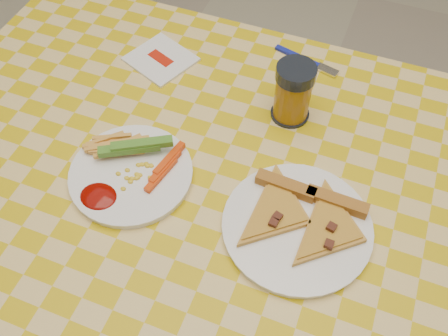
{
  "coord_description": "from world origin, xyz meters",
  "views": [
    {
      "loc": [
        0.14,
        -0.43,
        1.46
      ],
      "look_at": [
        -0.04,
        0.04,
        0.78
      ],
      "focal_mm": 40.0,
      "sensor_mm": 36.0,
      "label": 1
    }
  ],
  "objects_px": {
    "table": "(236,220)",
    "plate_left": "(131,175)",
    "drink_glass": "(293,93)",
    "plate_right": "(297,227)"
  },
  "relations": [
    {
      "from": "table",
      "to": "plate_right",
      "type": "relative_size",
      "value": 5.41
    },
    {
      "from": "table",
      "to": "plate_right",
      "type": "height_order",
      "value": "plate_right"
    },
    {
      "from": "table",
      "to": "plate_left",
      "type": "distance_m",
      "value": 0.2
    },
    {
      "from": "plate_left",
      "to": "drink_glass",
      "type": "xyz_separation_m",
      "value": [
        0.21,
        0.24,
        0.05
      ]
    },
    {
      "from": "table",
      "to": "plate_left",
      "type": "relative_size",
      "value": 6.13
    },
    {
      "from": "plate_right",
      "to": "drink_glass",
      "type": "relative_size",
      "value": 1.99
    },
    {
      "from": "plate_right",
      "to": "drink_glass",
      "type": "xyz_separation_m",
      "value": [
        -0.08,
        0.23,
        0.05
      ]
    },
    {
      "from": "plate_left",
      "to": "drink_glass",
      "type": "distance_m",
      "value": 0.32
    },
    {
      "from": "table",
      "to": "plate_left",
      "type": "bearing_deg",
      "value": -172.58
    },
    {
      "from": "table",
      "to": "drink_glass",
      "type": "bearing_deg",
      "value": 82.6
    }
  ]
}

